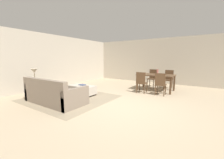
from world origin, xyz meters
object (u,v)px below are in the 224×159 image
Objects in this scene: dining_chair_far_left at (152,77)px; vase_centerpiece at (157,72)px; dining_chair_far_right at (169,78)px; book_on_ottoman at (82,85)px; dining_table at (156,76)px; couch at (54,95)px; table_lamp at (34,71)px; dining_chair_near_right at (160,83)px; ottoman_table at (82,89)px; dining_chair_near_left at (141,81)px; side_table at (35,85)px.

vase_centerpiece reaches higher than dining_chair_far_left.
book_on_ottoman is at bearing -130.31° from dining_chair_far_right.
dining_chair_far_left is (-0.43, 0.87, -0.15)m from dining_table.
book_on_ottoman is at bearing 91.85° from couch.
book_on_ottoman is at bearing -134.45° from dining_table.
table_lamp is 5.21m from dining_table.
vase_centerpiece is (0.05, 0.04, 0.21)m from dining_table.
dining_chair_near_right and dining_chair_far_right have the same top height.
book_on_ottoman is at bearing -134.65° from vase_centerpiece.
book_on_ottoman is at bearing 123.69° from ottoman_table.
ottoman_table is 1.97m from table_lamp.
ottoman_table is at bearing -133.30° from vase_centerpiece.
dining_chair_far_right is at bearing 50.75° from ottoman_table.
dining_chair_near_right is 3.22m from book_on_ottoman.
dining_chair_near_left is 3.54× the size of book_on_ottoman.
couch reaches higher than side_table.
dining_chair_near_right is at bearing -66.28° from vase_centerpiece.
vase_centerpiece reaches higher than dining_chair_near_right.
dining_chair_far_left is at bearing 67.82° from couch.
dining_chair_near_left is (1.95, 2.92, 0.24)m from couch.
side_table is 0.63× the size of dining_chair_far_left.
table_lamp is at bearing -132.27° from dining_chair_far_right.
dining_chair_far_left reaches higher than couch.
vase_centerpiece reaches higher than dining_chair_far_right.
book_on_ottoman is (-2.77, -3.26, -0.11)m from dining_chair_far_right.
table_lamp reaches higher than dining_chair_far_left.
side_table is at bearing -125.84° from dining_chair_far_left.
dining_chair_near_left is (3.33, 2.81, 0.06)m from side_table.
table_lamp is at bearing -136.87° from book_on_ottoman.
couch is 1.37m from book_on_ottoman.
dining_table is (2.32, 2.48, 0.44)m from ottoman_table.
dining_table is 1.75× the size of dining_chair_far_right.
side_table reaches higher than book_on_ottoman.
dining_chair_near_right reaches higher than dining_table.
dining_chair_far_right is (0.83, -0.01, 0.00)m from dining_chair_far_left.
dining_table is 1.75× the size of dining_chair_far_left.
dining_table is at bearing 44.70° from table_lamp.
book_on_ottoman is (1.33, 1.25, -0.05)m from side_table.
dining_chair_far_left is (3.27, 4.53, 0.06)m from side_table.
vase_centerpiece reaches higher than side_table.
dining_chair_near_right is (0.43, -0.81, -0.15)m from dining_table.
dining_chair_near_left and dining_chair_far_left have the same top height.
dining_chair_far_left is at bearing 179.09° from dining_chair_far_right.
dining_chair_near_right is 1.88m from dining_chair_far_left.
dining_chair_near_right is at bearing 34.64° from side_table.
ottoman_table is 1.99× the size of side_table.
table_lamp is (-1.38, -1.18, 0.77)m from ottoman_table.
dining_chair_near_right is 3.54× the size of book_on_ottoman.
book_on_ottoman is (-1.99, -1.56, -0.11)m from dining_chair_near_left.
dining_chair_far_left is (-0.06, 1.72, 0.00)m from dining_chair_near_left.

